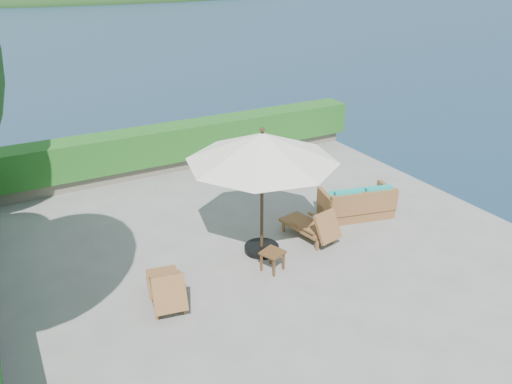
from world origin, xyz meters
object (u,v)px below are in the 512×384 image
patio_umbrella (262,148)px  wicker_loveseat (357,204)px  lounge_right (312,226)px  lounge_left (166,288)px  side_table (273,255)px

patio_umbrella → wicker_loveseat: size_ratio=1.92×
lounge_right → wicker_loveseat: size_ratio=0.81×
lounge_left → lounge_right: bearing=20.9°
lounge_left → side_table: lounge_left is taller
patio_umbrella → side_table: bearing=-102.9°
lounge_right → side_table: lounge_right is taller
side_table → wicker_loveseat: wicker_loveseat is taller
lounge_left → wicker_loveseat: 5.40m
patio_umbrella → lounge_left: 3.26m
lounge_left → lounge_right: (3.68, 0.65, 0.01)m
lounge_left → side_table: bearing=11.0°
patio_umbrella → side_table: size_ratio=6.82×
lounge_left → lounge_right: 3.74m
patio_umbrella → lounge_left: bearing=-162.4°
patio_umbrella → lounge_right: patio_umbrella is taller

